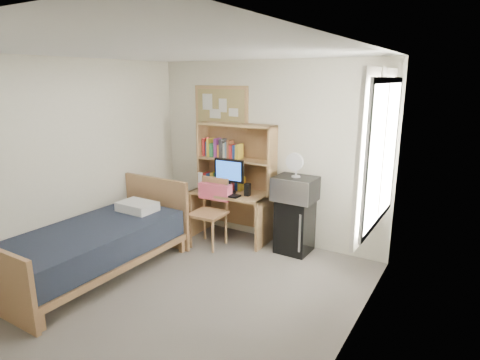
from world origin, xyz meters
The scene contains 25 objects.
floor centered at (0.00, 0.00, -0.01)m, with size 3.60×4.20×0.02m, color slate.
ceiling centered at (0.00, 0.00, 2.60)m, with size 3.60×4.20×0.02m, color white.
wall_back centered at (0.00, 2.10, 1.30)m, with size 3.60×0.04×2.60m, color white.
wall_left centered at (-1.80, 0.00, 1.30)m, with size 0.04×4.20×2.60m, color white.
wall_right centered at (1.80, 0.00, 1.30)m, with size 0.04×4.20×2.60m, color white.
window_unit centered at (1.75, 1.20, 1.60)m, with size 0.10×1.40×1.70m, color white.
curtain_left centered at (1.72, 0.80, 1.60)m, with size 0.04×0.55×1.70m, color silver.
curtain_right centered at (1.72, 1.60, 1.60)m, with size 0.04×0.55×1.70m, color silver.
bulletin_board centered at (-0.78, 2.08, 1.92)m, with size 0.94×0.03×0.64m, color tan.
poster_wave centered at (-1.10, 2.09, 1.25)m, with size 0.30×0.01×0.42m, color #2B3DAC.
poster_japan centered at (-1.10, 2.09, 0.78)m, with size 0.28×0.01×0.36m, color red.
desk centered at (-0.42, 1.79, 0.36)m, with size 1.15×0.58×0.72m, color tan.
desk_chair centered at (-0.54, 1.37, 0.49)m, with size 0.49×0.49×0.98m, color #AA7D50.
mini_fridge centered at (0.59, 1.84, 0.38)m, with size 0.44×0.44×0.75m, color black.
bed centered at (-1.23, -0.05, 0.30)m, with size 1.10×2.19×0.60m, color #191F2E.
hutch centered at (-0.42, 1.94, 1.21)m, with size 1.21×0.31×0.99m, color tan.
monitor centered at (-0.42, 1.73, 0.97)m, with size 0.47×0.04×0.50m, color black.
keyboard centered at (-0.41, 1.59, 0.73)m, with size 0.48×0.15×0.02m, color black.
speaker_left centered at (-0.72, 1.72, 0.80)m, with size 0.07×0.07×0.16m, color black.
speaker_right centered at (-0.12, 1.74, 0.81)m, with size 0.07×0.07×0.18m, color black.
water_bottle centered at (-0.89, 1.67, 0.85)m, with size 0.07×0.07×0.26m, color white.
hoodie centered at (-0.55, 1.57, 0.76)m, with size 0.49×0.15×0.23m, color #F95E7C.
microwave centered at (0.59, 1.82, 0.91)m, with size 0.55×0.42×0.32m, color #BCBDC1.
desk_fan centered at (0.59, 1.82, 1.22)m, with size 0.24×0.24×0.30m, color white.
pillow centered at (-1.23, 0.70, 0.66)m, with size 0.50×0.35×0.12m, color white.
Camera 1 is at (2.64, -2.99, 2.35)m, focal length 30.00 mm.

